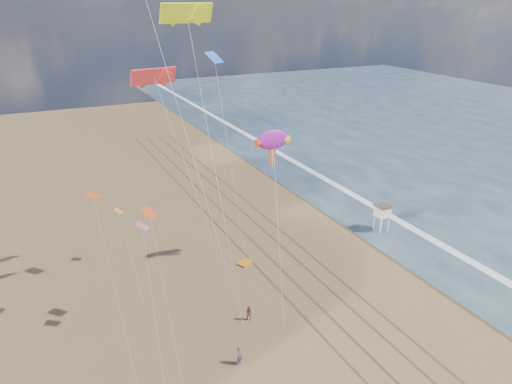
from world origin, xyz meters
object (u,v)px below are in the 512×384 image
(lifeguard_stand, at_px, (382,211))
(kite_flyer_a, at_px, (240,356))
(show_kite, at_px, (273,140))
(grounded_kite, at_px, (245,263))
(kite_flyer_b, at_px, (249,313))

(lifeguard_stand, relative_size, kite_flyer_a, 2.02)
(lifeguard_stand, height_order, kite_flyer_a, lifeguard_stand)
(lifeguard_stand, height_order, show_kite, show_kite)
(grounded_kite, height_order, kite_flyer_b, kite_flyer_b)
(lifeguard_stand, xyz_separation_m, kite_flyer_a, (-28.73, -16.47, -1.95))
(grounded_kite, distance_m, kite_flyer_a, 17.90)
(grounded_kite, bearing_deg, lifeguard_stand, -28.60)
(grounded_kite, distance_m, show_kite, 15.69)
(lifeguard_stand, relative_size, show_kite, 0.19)
(show_kite, relative_size, kite_flyer_b, 11.95)
(lifeguard_stand, height_order, kite_flyer_b, lifeguard_stand)
(lifeguard_stand, xyz_separation_m, kite_flyer_b, (-25.29, -11.01, -2.05))
(show_kite, distance_m, kite_flyer_a, 23.59)
(show_kite, relative_size, kite_flyer_a, 10.61)
(lifeguard_stand, xyz_separation_m, show_kite, (-17.89, -1.39, 12.59))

